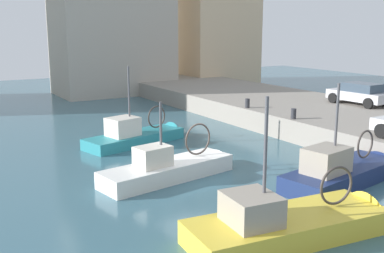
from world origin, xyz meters
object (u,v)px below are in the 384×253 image
at_px(fishing_boat_navy, 346,179).
at_px(parked_car_silver, 360,93).
at_px(mooring_bollard_mid, 294,114).
at_px(fishing_boat_white, 175,174).
at_px(fishing_boat_teal, 140,140).
at_px(mooring_bollard_north, 247,103).
at_px(fishing_boat_yellow, 298,232).

distance_m(fishing_boat_navy, parked_car_silver, 12.33).
xyz_separation_m(parked_car_silver, mooring_bollard_mid, (-6.73, -1.41, -0.42)).
bearing_deg(mooring_bollard_mid, fishing_boat_white, -165.27).
xyz_separation_m(fishing_boat_white, mooring_bollard_mid, (8.30, 2.18, 1.37)).
relative_size(fishing_boat_teal, fishing_boat_navy, 0.97).
bearing_deg(parked_car_silver, mooring_bollard_mid, -168.14).
height_order(fishing_boat_white, fishing_boat_teal, fishing_boat_teal).
distance_m(parked_car_silver, mooring_bollard_mid, 6.89).
relative_size(fishing_boat_white, fishing_boat_teal, 1.03).
distance_m(fishing_boat_teal, parked_car_silver, 14.16).
bearing_deg(fishing_boat_navy, fishing_boat_teal, 113.27).
height_order(mooring_bollard_mid, mooring_bollard_north, same).
bearing_deg(fishing_boat_yellow, mooring_bollard_mid, 48.51).
xyz_separation_m(fishing_boat_yellow, mooring_bollard_north, (7.77, 12.78, 1.36)).
bearing_deg(mooring_bollard_north, mooring_bollard_mid, -90.00).
bearing_deg(parked_car_silver, fishing_boat_white, -166.55).
relative_size(fishing_boat_teal, fishing_boat_yellow, 0.92).
xyz_separation_m(fishing_boat_white, fishing_boat_teal, (1.18, 5.97, 0.04)).
bearing_deg(fishing_boat_teal, fishing_boat_navy, -66.73).
bearing_deg(fishing_boat_white, fishing_boat_teal, 78.82).
distance_m(fishing_boat_teal, fishing_boat_yellow, 12.58).
bearing_deg(fishing_boat_teal, fishing_boat_white, -101.18).
bearing_deg(fishing_boat_white, fishing_boat_navy, -36.04).
bearing_deg(fishing_boat_white, mooring_bollard_north, 36.68).
xyz_separation_m(fishing_boat_yellow, fishing_boat_navy, (4.92, 2.64, 0.04)).
xyz_separation_m(fishing_boat_navy, mooring_bollard_north, (2.85, 10.15, 1.33)).
bearing_deg(parked_car_silver, fishing_boat_navy, -141.71).
height_order(fishing_boat_navy, mooring_bollard_north, fishing_boat_navy).
bearing_deg(parked_car_silver, mooring_bollard_north, 158.97).
xyz_separation_m(fishing_boat_white, fishing_boat_navy, (5.45, -3.97, 0.04)).
height_order(parked_car_silver, mooring_bollard_north, parked_car_silver).
distance_m(fishing_boat_white, fishing_boat_yellow, 6.62).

